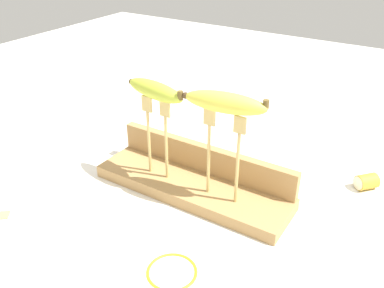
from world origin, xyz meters
name	(u,v)px	position (x,y,z in m)	size (l,w,h in m)	color
ground_plane	(192,192)	(0.00, 0.00, 0.00)	(3.00, 3.00, 0.00)	white
wooden_board	(192,187)	(0.00, 0.00, 0.01)	(0.47, 0.14, 0.03)	#A87F4C
board_backstop	(205,158)	(0.00, 0.06, 0.06)	(0.46, 0.02, 0.07)	#A87F4C
fork_stand_left	(157,131)	(-0.08, -0.01, 0.14)	(0.08, 0.01, 0.19)	tan
fork_stand_right	(223,149)	(0.08, -0.01, 0.15)	(0.09, 0.01, 0.20)	tan
banana_raised_left	(155,90)	(-0.08, -0.01, 0.24)	(0.17, 0.07, 0.04)	#B2C138
banana_raised_right	(225,102)	(0.08, -0.01, 0.25)	(0.17, 0.06, 0.04)	#DBD147
banana_chunk_near	(366,182)	(0.34, 0.23, 0.02)	(0.06, 0.06, 0.04)	gold
wire_coil	(172,271)	(0.10, -0.23, 0.00)	(0.09, 0.09, 0.01)	gold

